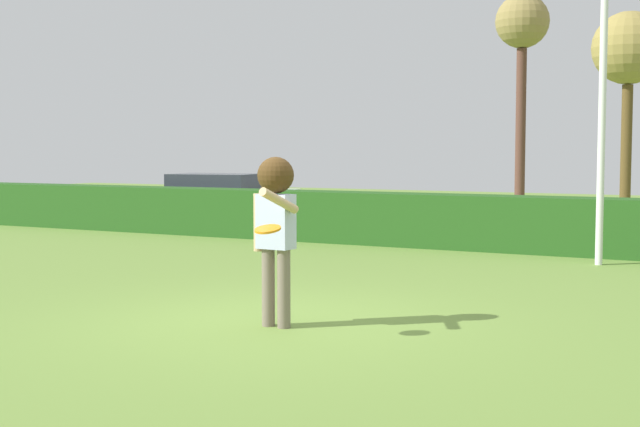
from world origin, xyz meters
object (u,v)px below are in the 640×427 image
(parked_car_white, at_px, (216,195))
(person, at_px, (275,215))
(birch_tree, at_px, (629,52))
(frisbee, at_px, (268,229))
(lamppost, at_px, (604,41))
(oak_tree, at_px, (522,32))

(parked_car_white, bearing_deg, person, -52.79)
(birch_tree, bearing_deg, frisbee, -92.49)
(frisbee, bearing_deg, person, 114.49)
(frisbee, xyz_separation_m, lamppost, (1.81, 7.47, 2.52))
(birch_tree, bearing_deg, lamppost, -83.55)
(parked_car_white, distance_m, oak_tree, 10.03)
(person, xyz_separation_m, lamppost, (2.09, 6.85, 2.43))
(oak_tree, bearing_deg, person, -83.12)
(frisbee, xyz_separation_m, birch_tree, (0.74, 16.94, 3.32))
(birch_tree, bearing_deg, person, -93.57)
(person, relative_size, birch_tree, 0.33)
(frisbee, height_order, birch_tree, birch_tree)
(person, height_order, parked_car_white, person)
(parked_car_white, distance_m, birch_tree, 11.46)
(person, distance_m, frisbee, 0.69)
(parked_car_white, relative_size, birch_tree, 0.80)
(frisbee, bearing_deg, parked_car_white, 126.63)
(parked_car_white, bearing_deg, oak_tree, 43.55)
(birch_tree, bearing_deg, oak_tree, 160.19)
(person, height_order, birch_tree, birch_tree)
(person, distance_m, oak_tree, 18.03)
(parked_car_white, xyz_separation_m, oak_tree, (6.47, 6.15, 4.58))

